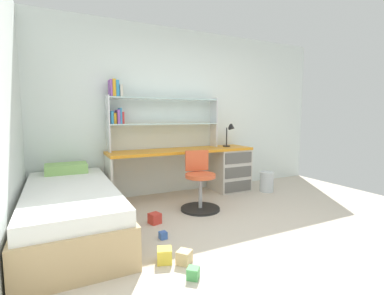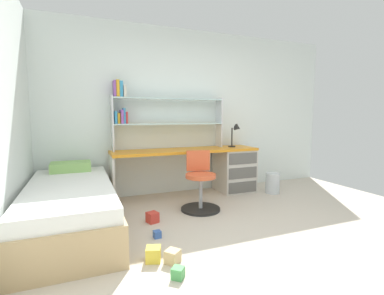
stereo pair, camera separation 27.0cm
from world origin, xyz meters
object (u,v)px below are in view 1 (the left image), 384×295
swivel_chair (200,187)px  toy_block_red_4 (155,218)px  toy_block_blue_0 (163,235)px  bookshelf_hutch (151,111)px  waste_bin (267,182)px  toy_block_natural_1 (184,257)px  desk_lamp (231,131)px  toy_block_yellow_2 (164,255)px  bed_platform (71,210)px  desk (217,166)px  toy_block_green_3 (193,273)px

swivel_chair → toy_block_red_4: (-0.70, -0.21, -0.25)m
toy_block_blue_0 → bookshelf_hutch: bearing=75.8°
waste_bin → toy_block_natural_1: size_ratio=2.93×
desk_lamp → toy_block_yellow_2: 2.71m
bookshelf_hutch → bed_platform: size_ratio=0.83×
swivel_chair → toy_block_red_4: size_ratio=6.45×
toy_block_natural_1 → toy_block_red_4: bearing=86.2°
desk → waste_bin: (0.73, -0.38, -0.25)m
desk_lamp → toy_block_natural_1: (-1.71, -1.83, -0.93)m
swivel_chair → toy_block_yellow_2: bearing=-130.2°
bed_platform → toy_block_natural_1: bed_platform is taller
toy_block_natural_1 → bookshelf_hutch: bearing=79.3°
toy_block_yellow_2 → bookshelf_hutch: bearing=74.7°
bed_platform → toy_block_blue_0: bearing=-34.4°
desk → swivel_chair: (-0.68, -0.67, -0.11)m
desk_lamp → waste_bin: desk_lamp is taller
swivel_chair → toy_block_natural_1: size_ratio=6.94×
desk_lamp → bed_platform: bearing=-163.6°
desk → bed_platform: 2.39m
desk → toy_block_yellow_2: bearing=-132.3°
desk → toy_block_red_4: desk is taller
toy_block_blue_0 → toy_block_natural_1: size_ratio=0.65×
desk_lamp → toy_block_red_4: 2.08m
desk → desk_lamp: (0.26, -0.01, 0.57)m
waste_bin → toy_block_green_3: (-2.21, -1.70, -0.12)m
waste_bin → toy_block_red_4: (-2.11, -0.51, -0.10)m
toy_block_blue_0 → toy_block_red_4: (0.06, 0.43, 0.02)m
toy_block_green_3 → swivel_chair: bearing=60.3°
desk → bookshelf_hutch: bookshelf_hutch is taller
bed_platform → toy_block_natural_1: (0.82, -1.09, -0.20)m
bookshelf_hutch → toy_block_natural_1: size_ratio=15.53×
waste_bin → toy_block_yellow_2: bearing=-149.4°
toy_block_yellow_2 → toy_block_red_4: (0.21, 0.87, -0.00)m
desk → desk_lamp: 0.63m
toy_block_natural_1 → toy_block_yellow_2: 0.17m
desk → toy_block_natural_1: bearing=-128.2°
desk_lamp → toy_block_yellow_2: (-1.85, -1.74, -0.93)m
desk → toy_block_red_4: (-1.38, -0.88, -0.36)m
toy_block_green_3 → desk: bearing=54.5°
toy_block_natural_1 → desk_lamp: bearing=47.0°
desk_lamp → toy_block_natural_1: desk_lamp is taller
bed_platform → bookshelf_hutch: bearing=37.3°
bookshelf_hutch → toy_block_red_4: bookshelf_hutch is taller
toy_block_natural_1 → toy_block_red_4: size_ratio=0.93×
bookshelf_hutch → toy_block_yellow_2: (-0.52, -1.91, -1.25)m
swivel_chair → toy_block_red_4: bearing=-163.1°
desk_lamp → toy_block_yellow_2: size_ratio=3.10×
swivel_chair → waste_bin: bearing=11.7°
bed_platform → toy_block_red_4: bearing=-8.8°
swivel_chair → toy_block_yellow_2: size_ratio=6.30×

